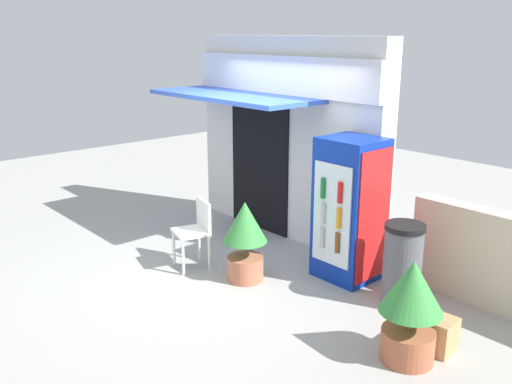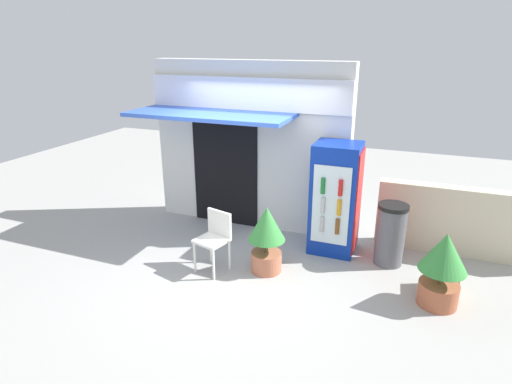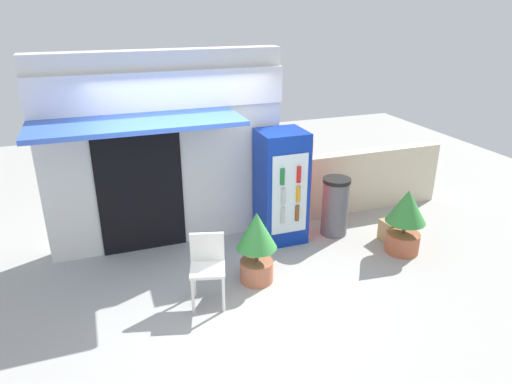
{
  "view_description": "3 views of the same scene",
  "coord_description": "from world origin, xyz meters",
  "px_view_note": "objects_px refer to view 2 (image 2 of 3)",
  "views": [
    {
      "loc": [
        5.22,
        -3.92,
        2.87
      ],
      "look_at": [
        0.3,
        0.45,
        0.96
      ],
      "focal_mm": 38.68,
      "sensor_mm": 36.0,
      "label": 1
    },
    {
      "loc": [
        2.34,
        -4.97,
        3.11
      ],
      "look_at": [
        0.27,
        0.42,
        1.03
      ],
      "focal_mm": 29.46,
      "sensor_mm": 36.0,
      "label": 2
    },
    {
      "loc": [
        -1.21,
        -4.87,
        3.4
      ],
      "look_at": [
        0.65,
        0.25,
        1.16
      ],
      "focal_mm": 32.47,
      "sensor_mm": 36.0,
      "label": 3
    }
  ],
  "objects_px": {
    "plastic_chair": "(215,236)",
    "potted_plant_curbside": "(443,265)",
    "drink_cooler": "(336,199)",
    "potted_plant_near_shop": "(267,235)",
    "cardboard_box": "(443,280)",
    "trash_bin": "(390,234)"
  },
  "relations": [
    {
      "from": "potted_plant_near_shop",
      "to": "drink_cooler",
      "type": "bearing_deg",
      "value": 52.7
    },
    {
      "from": "drink_cooler",
      "to": "trash_bin",
      "type": "relative_size",
      "value": 1.84
    },
    {
      "from": "plastic_chair",
      "to": "cardboard_box",
      "type": "distance_m",
      "value": 3.11
    },
    {
      "from": "plastic_chair",
      "to": "potted_plant_curbside",
      "type": "xyz_separation_m",
      "value": [
        2.97,
        0.2,
        0.03
      ]
    },
    {
      "from": "potted_plant_curbside",
      "to": "plastic_chair",
      "type": "bearing_deg",
      "value": -176.14
    },
    {
      "from": "potted_plant_curbside",
      "to": "trash_bin",
      "type": "relative_size",
      "value": 1.05
    },
    {
      "from": "plastic_chair",
      "to": "cardboard_box",
      "type": "bearing_deg",
      "value": 10.25
    },
    {
      "from": "potted_plant_curbside",
      "to": "cardboard_box",
      "type": "xyz_separation_m",
      "value": [
        0.07,
        0.35,
        -0.39
      ]
    },
    {
      "from": "drink_cooler",
      "to": "potted_plant_curbside",
      "type": "height_order",
      "value": "drink_cooler"
    },
    {
      "from": "drink_cooler",
      "to": "trash_bin",
      "type": "xyz_separation_m",
      "value": [
        0.85,
        -0.14,
        -0.39
      ]
    },
    {
      "from": "potted_plant_near_shop",
      "to": "potted_plant_curbside",
      "type": "xyz_separation_m",
      "value": [
        2.27,
        -0.01,
        -0.01
      ]
    },
    {
      "from": "plastic_chair",
      "to": "potted_plant_curbside",
      "type": "height_order",
      "value": "potted_plant_curbside"
    },
    {
      "from": "potted_plant_near_shop",
      "to": "cardboard_box",
      "type": "bearing_deg",
      "value": 8.32
    },
    {
      "from": "drink_cooler",
      "to": "plastic_chair",
      "type": "height_order",
      "value": "drink_cooler"
    },
    {
      "from": "cardboard_box",
      "to": "potted_plant_curbside",
      "type": "bearing_deg",
      "value": -102.04
    },
    {
      "from": "cardboard_box",
      "to": "potted_plant_near_shop",
      "type": "bearing_deg",
      "value": -171.68
    },
    {
      "from": "drink_cooler",
      "to": "plastic_chair",
      "type": "distance_m",
      "value": 1.91
    },
    {
      "from": "drink_cooler",
      "to": "cardboard_box",
      "type": "bearing_deg",
      "value": -22.18
    },
    {
      "from": "potted_plant_curbside",
      "to": "cardboard_box",
      "type": "bearing_deg",
      "value": 77.96
    },
    {
      "from": "drink_cooler",
      "to": "potted_plant_near_shop",
      "type": "bearing_deg",
      "value": -127.3
    },
    {
      "from": "potted_plant_near_shop",
      "to": "potted_plant_curbside",
      "type": "distance_m",
      "value": 2.27
    },
    {
      "from": "potted_plant_near_shop",
      "to": "potted_plant_curbside",
      "type": "height_order",
      "value": "potted_plant_near_shop"
    }
  ]
}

